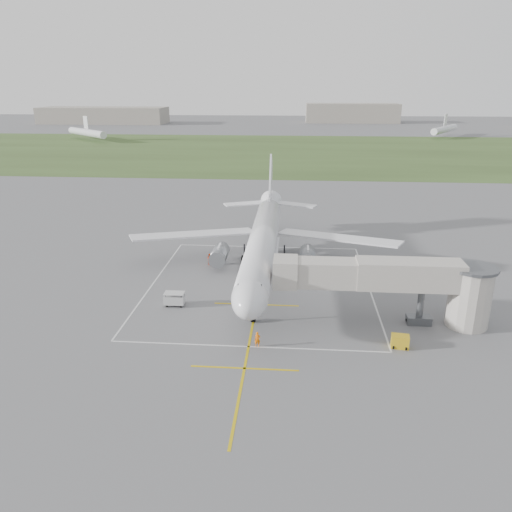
# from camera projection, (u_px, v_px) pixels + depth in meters

# --- Properties ---
(ground) EXTENTS (700.00, 700.00, 0.00)m
(ground) POSITION_uv_depth(u_px,v_px,m) (262.00, 274.00, 68.44)
(ground) COLOR #57575A
(ground) RESTS_ON ground
(grass_strip) EXTENTS (700.00, 120.00, 0.02)m
(grass_strip) POSITION_uv_depth(u_px,v_px,m) (285.00, 151.00, 190.82)
(grass_strip) COLOR #34481F
(grass_strip) RESTS_ON ground
(apron_markings) EXTENTS (28.20, 60.00, 0.01)m
(apron_markings) POSITION_uv_depth(u_px,v_px,m) (259.00, 291.00, 62.96)
(apron_markings) COLOR gold
(apron_markings) RESTS_ON ground
(airliner) EXTENTS (38.93, 46.75, 13.52)m
(airliner) POSITION_uv_depth(u_px,v_px,m) (263.00, 242.00, 67.70)
(airliner) COLOR silver
(airliner) RESTS_ON ground
(jet_bridge) EXTENTS (23.40, 5.00, 7.20)m
(jet_bridge) POSITION_uv_depth(u_px,v_px,m) (401.00, 283.00, 52.99)
(jet_bridge) COLOR #9D958D
(jet_bridge) RESTS_ON ground
(gpu_unit) EXTENTS (1.87, 1.44, 1.30)m
(gpu_unit) POSITION_uv_depth(u_px,v_px,m) (400.00, 341.00, 49.30)
(gpu_unit) COLOR gold
(gpu_unit) RESTS_ON ground
(baggage_cart) EXTENTS (2.34, 1.41, 1.63)m
(baggage_cart) POSITION_uv_depth(u_px,v_px,m) (175.00, 299.00, 58.54)
(baggage_cart) COLOR #BDBDBD
(baggage_cart) RESTS_ON ground
(ramp_worker_nose) EXTENTS (0.62, 0.45, 1.59)m
(ramp_worker_nose) POSITION_uv_depth(u_px,v_px,m) (257.00, 339.00, 49.37)
(ramp_worker_nose) COLOR orange
(ramp_worker_nose) RESTS_ON ground
(ramp_worker_wing) EXTENTS (1.03, 1.05, 1.70)m
(ramp_worker_wing) POSITION_uv_depth(u_px,v_px,m) (210.00, 259.00, 71.67)
(ramp_worker_wing) COLOR #FF4008
(ramp_worker_wing) RESTS_ON ground
(distant_hangars) EXTENTS (345.00, 49.00, 12.00)m
(distant_hangars) POSITION_uv_depth(u_px,v_px,m) (265.00, 115.00, 317.61)
(distant_hangars) COLOR gray
(distant_hangars) RESTS_ON ground
(distant_aircraft) EXTENTS (188.57, 56.01, 8.85)m
(distant_aircraft) POSITION_uv_depth(u_px,v_px,m) (272.00, 131.00, 232.94)
(distant_aircraft) COLOR silver
(distant_aircraft) RESTS_ON ground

